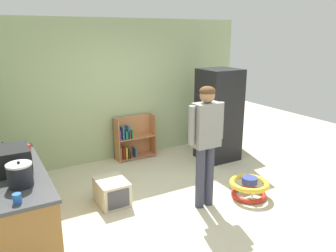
{
  "coord_description": "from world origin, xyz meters",
  "views": [
    {
      "loc": [
        -2.41,
        -3.67,
        2.45
      ],
      "look_at": [
        -0.04,
        0.51,
        1.08
      ],
      "focal_mm": 35.52,
      "sensor_mm": 36.0,
      "label": 1
    }
  ],
  "objects_px": {
    "kitchen_counter": "(19,206)",
    "crock_pot": "(20,175)",
    "pet_carrier": "(112,192)",
    "clear_bottle": "(4,153)",
    "baby_walker": "(249,187)",
    "blue_cup": "(17,198)",
    "bookshelf": "(132,140)",
    "microwave": "(13,159)",
    "refrigerator": "(218,115)",
    "red_cup": "(28,148)",
    "standing_person": "(206,136)",
    "banana_bunch": "(0,153)",
    "teal_cup": "(19,154)"
  },
  "relations": [
    {
      "from": "pet_carrier",
      "to": "banana_bunch",
      "type": "height_order",
      "value": "banana_bunch"
    },
    {
      "from": "crock_pot",
      "to": "red_cup",
      "type": "distance_m",
      "value": 1.1
    },
    {
      "from": "red_cup",
      "to": "pet_carrier",
      "type": "bearing_deg",
      "value": -16.82
    },
    {
      "from": "clear_bottle",
      "to": "refrigerator",
      "type": "bearing_deg",
      "value": 8.89
    },
    {
      "from": "standing_person",
      "to": "crock_pot",
      "type": "xyz_separation_m",
      "value": [
        -2.38,
        -0.03,
        -0.04
      ]
    },
    {
      "from": "kitchen_counter",
      "to": "crock_pot",
      "type": "distance_m",
      "value": 0.73
    },
    {
      "from": "baby_walker",
      "to": "blue_cup",
      "type": "relative_size",
      "value": 6.36
    },
    {
      "from": "refrigerator",
      "to": "standing_person",
      "type": "bearing_deg",
      "value": -133.15
    },
    {
      "from": "bookshelf",
      "to": "clear_bottle",
      "type": "height_order",
      "value": "clear_bottle"
    },
    {
      "from": "teal_cup",
      "to": "blue_cup",
      "type": "bearing_deg",
      "value": -96.99
    },
    {
      "from": "crock_pot",
      "to": "red_cup",
      "type": "height_order",
      "value": "crock_pot"
    },
    {
      "from": "blue_cup",
      "to": "bookshelf",
      "type": "bearing_deg",
      "value": 49.11
    },
    {
      "from": "red_cup",
      "to": "blue_cup",
      "type": "relative_size",
      "value": 1.0
    },
    {
      "from": "pet_carrier",
      "to": "banana_bunch",
      "type": "bearing_deg",
      "value": 165.15
    },
    {
      "from": "red_cup",
      "to": "blue_cup",
      "type": "xyz_separation_m",
      "value": [
        -0.28,
        -1.45,
        0.0
      ]
    },
    {
      "from": "microwave",
      "to": "blue_cup",
      "type": "height_order",
      "value": "microwave"
    },
    {
      "from": "microwave",
      "to": "crock_pot",
      "type": "xyz_separation_m",
      "value": [
        0.02,
        -0.47,
        -0.02
      ]
    },
    {
      "from": "microwave",
      "to": "baby_walker",
      "type": "bearing_deg",
      "value": -10.16
    },
    {
      "from": "crock_pot",
      "to": "blue_cup",
      "type": "height_order",
      "value": "crock_pot"
    },
    {
      "from": "pet_carrier",
      "to": "clear_bottle",
      "type": "bearing_deg",
      "value": 175.61
    },
    {
      "from": "pet_carrier",
      "to": "microwave",
      "type": "relative_size",
      "value": 1.15
    },
    {
      "from": "baby_walker",
      "to": "red_cup",
      "type": "xyz_separation_m",
      "value": [
        -2.93,
        1.17,
        0.79
      ]
    },
    {
      "from": "kitchen_counter",
      "to": "teal_cup",
      "type": "xyz_separation_m",
      "value": [
        0.1,
        0.44,
        0.5
      ]
    },
    {
      "from": "microwave",
      "to": "bookshelf",
      "type": "bearing_deg",
      "value": 38.94
    },
    {
      "from": "refrigerator",
      "to": "pet_carrier",
      "type": "bearing_deg",
      "value": -164.27
    },
    {
      "from": "bookshelf",
      "to": "standing_person",
      "type": "bearing_deg",
      "value": -86.55
    },
    {
      "from": "standing_person",
      "to": "clear_bottle",
      "type": "xyz_separation_m",
      "value": [
        -2.47,
        0.84,
        -0.06
      ]
    },
    {
      "from": "pet_carrier",
      "to": "crock_pot",
      "type": "xyz_separation_m",
      "value": [
        -1.24,
        -0.76,
        0.84
      ]
    },
    {
      "from": "bookshelf",
      "to": "clear_bottle",
      "type": "relative_size",
      "value": 3.46
    },
    {
      "from": "bookshelf",
      "to": "microwave",
      "type": "bearing_deg",
      "value": -141.06
    },
    {
      "from": "bookshelf",
      "to": "banana_bunch",
      "type": "xyz_separation_m",
      "value": [
        -2.37,
        -1.18,
        0.56
      ]
    },
    {
      "from": "pet_carrier",
      "to": "clear_bottle",
      "type": "height_order",
      "value": "clear_bottle"
    },
    {
      "from": "standing_person",
      "to": "clear_bottle",
      "type": "relative_size",
      "value": 7.14
    },
    {
      "from": "refrigerator",
      "to": "microwave",
      "type": "height_order",
      "value": "refrigerator"
    },
    {
      "from": "kitchen_counter",
      "to": "standing_person",
      "type": "relative_size",
      "value": 1.1
    },
    {
      "from": "kitchen_counter",
      "to": "teal_cup",
      "type": "relative_size",
      "value": 20.27
    },
    {
      "from": "baby_walker",
      "to": "blue_cup",
      "type": "xyz_separation_m",
      "value": [
        -3.21,
        -0.28,
        0.79
      ]
    },
    {
      "from": "refrigerator",
      "to": "standing_person",
      "type": "relative_size",
      "value": 1.01
    },
    {
      "from": "crock_pot",
      "to": "pet_carrier",
      "type": "bearing_deg",
      "value": 31.56
    },
    {
      "from": "teal_cup",
      "to": "pet_carrier",
      "type": "bearing_deg",
      "value": -6.31
    },
    {
      "from": "microwave",
      "to": "refrigerator",
      "type": "bearing_deg",
      "value": 14.79
    },
    {
      "from": "baby_walker",
      "to": "teal_cup",
      "type": "distance_m",
      "value": 3.31
    },
    {
      "from": "refrigerator",
      "to": "teal_cup",
      "type": "bearing_deg",
      "value": -171.11
    },
    {
      "from": "kitchen_counter",
      "to": "microwave",
      "type": "xyz_separation_m",
      "value": [
        -0.0,
        0.02,
        0.59
      ]
    },
    {
      "from": "banana_bunch",
      "to": "red_cup",
      "type": "bearing_deg",
      "value": -8.49
    },
    {
      "from": "clear_bottle",
      "to": "red_cup",
      "type": "bearing_deg",
      "value": 35.55
    },
    {
      "from": "bookshelf",
      "to": "red_cup",
      "type": "bearing_deg",
      "value": -148.94
    },
    {
      "from": "banana_bunch",
      "to": "baby_walker",
      "type": "bearing_deg",
      "value": -20.5
    },
    {
      "from": "bookshelf",
      "to": "blue_cup",
      "type": "bearing_deg",
      "value": -130.89
    },
    {
      "from": "microwave",
      "to": "banana_bunch",
      "type": "bearing_deg",
      "value": 99.03
    }
  ]
}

